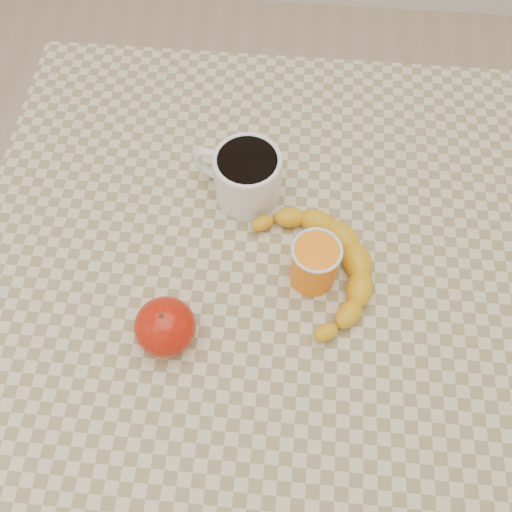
# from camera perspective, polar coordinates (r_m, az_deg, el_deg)

# --- Properties ---
(ground) EXTENTS (3.00, 3.00, 0.00)m
(ground) POSITION_cam_1_polar(r_m,az_deg,el_deg) (1.49, -0.00, -14.06)
(ground) COLOR tan
(ground) RESTS_ON ground
(table) EXTENTS (0.80, 0.80, 0.75)m
(table) POSITION_cam_1_polar(r_m,az_deg,el_deg) (0.86, -0.00, -3.31)
(table) COLOR #C7B98D
(table) RESTS_ON ground
(coffee_mug) EXTENTS (0.14, 0.12, 0.08)m
(coffee_mug) POSITION_cam_1_polar(r_m,az_deg,el_deg) (0.81, -1.03, 8.16)
(coffee_mug) COLOR white
(coffee_mug) RESTS_ON table
(orange_juice_glass) EXTENTS (0.07, 0.07, 0.08)m
(orange_juice_glass) POSITION_cam_1_polar(r_m,az_deg,el_deg) (0.74, 5.87, -0.70)
(orange_juice_glass) COLOR orange
(orange_juice_glass) RESTS_ON table
(apple) EXTENTS (0.10, 0.10, 0.07)m
(apple) POSITION_cam_1_polar(r_m,az_deg,el_deg) (0.72, -9.07, -7.00)
(apple) COLOR #9C0E05
(apple) RESTS_ON table
(banana) EXTENTS (0.33, 0.35, 0.04)m
(banana) POSITION_cam_1_polar(r_m,az_deg,el_deg) (0.76, 6.32, -1.03)
(banana) COLOR #EEAE15
(banana) RESTS_ON table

